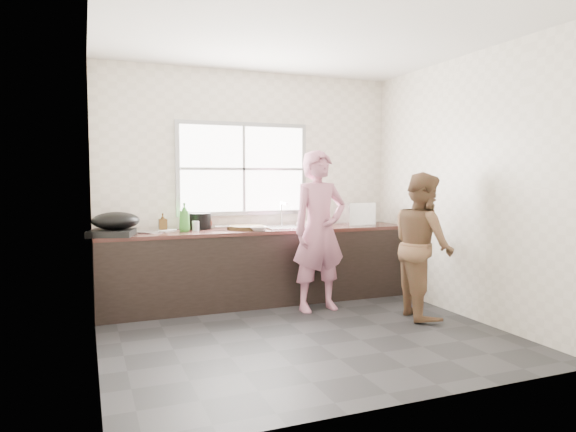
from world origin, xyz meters
name	(u,v)px	position (x,y,z in m)	size (l,w,h in m)	color
floor	(304,334)	(0.00, 0.00, -0.01)	(3.60, 3.20, 0.01)	#262628
ceiling	(305,36)	(0.00, 0.00, 2.71)	(3.60, 3.20, 0.01)	silver
wall_back	(251,186)	(0.00, 1.60, 1.35)	(3.60, 0.01, 2.70)	silver
wall_left	(92,190)	(-1.80, 0.00, 1.35)	(0.01, 3.20, 2.70)	beige
wall_right	(463,187)	(1.80, 0.00, 1.35)	(0.01, 3.20, 2.70)	beige
wall_front	(407,194)	(0.00, -1.60, 1.35)	(3.60, 0.01, 2.70)	beige
cabinet	(260,267)	(0.00, 1.29, 0.41)	(3.60, 0.62, 0.82)	black
countertop	(259,231)	(0.00, 1.29, 0.84)	(3.60, 0.64, 0.04)	#371B16
sink	(288,227)	(0.35, 1.29, 0.86)	(0.55, 0.45, 0.02)	silver
faucet	(282,214)	(0.35, 1.49, 1.01)	(0.02, 0.02, 0.30)	silver
window_frame	(243,169)	(-0.10, 1.59, 1.55)	(1.60, 0.05, 1.10)	#9EA0A5
window_glazing	(244,169)	(-0.10, 1.57, 1.55)	(1.50, 0.01, 1.00)	white
woman	(319,236)	(0.50, 0.74, 0.81)	(0.59, 0.39, 1.63)	#BC718B
person_side	(423,245)	(1.39, 0.10, 0.75)	(0.73, 0.57, 1.50)	brown
cutting_board	(246,227)	(-0.16, 1.29, 0.88)	(0.43, 0.43, 0.04)	#342714
cleaver	(223,226)	(-0.43, 1.31, 0.90)	(0.18, 0.09, 0.01)	silver
bowl_mince	(258,229)	(-0.08, 1.08, 0.88)	(0.20, 0.20, 0.05)	silver
bowl_crabs	(306,226)	(0.52, 1.12, 0.89)	(0.19, 0.19, 0.06)	silver
bowl_held	(303,226)	(0.46, 1.09, 0.89)	(0.19, 0.19, 0.06)	silver
black_pot	(200,221)	(-0.64, 1.52, 0.95)	(0.26, 0.26, 0.18)	black
plate_food	(167,231)	(-1.03, 1.40, 0.87)	(0.21, 0.21, 0.02)	silver
bottle_green	(184,217)	(-0.85, 1.31, 1.02)	(0.12, 0.12, 0.32)	#388D2E
bottle_brown_tall	(163,223)	(-1.07, 1.45, 0.95)	(0.08, 0.08, 0.18)	#4E3113
bottle_brown_short	(206,221)	(-0.57, 1.52, 0.95)	(0.14, 0.14, 0.17)	#441A11
glass_jar	(196,226)	(-0.73, 1.33, 0.91)	(0.08, 0.08, 0.11)	silver
burner	(112,233)	(-1.61, 1.16, 0.89)	(0.42, 0.42, 0.06)	black
wok	(116,221)	(-1.57, 1.20, 1.01)	(0.47, 0.47, 0.18)	black
dish_rack	(357,214)	(1.25, 1.24, 1.00)	(0.38, 0.26, 0.28)	silver
pot_lid_left	(148,232)	(-1.23, 1.38, 0.87)	(0.27, 0.27, 0.01)	silver
pot_lid_right	(154,232)	(-1.18, 1.31, 0.87)	(0.24, 0.24, 0.01)	#B6B8BE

